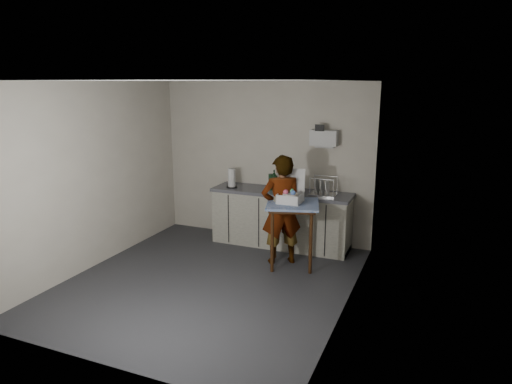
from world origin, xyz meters
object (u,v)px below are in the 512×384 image
at_px(paper_towel, 232,179).
at_px(dish_rack, 323,191).
at_px(kitchen_counter, 281,220).
at_px(soda_can, 280,188).
at_px(side_table, 293,211).
at_px(dark_bottle, 271,182).
at_px(soap_bottle, 274,180).
at_px(standing_man, 281,210).
at_px(bakery_box, 290,195).

xyz_separation_m(paper_towel, dish_rack, (1.50, 0.08, -0.08)).
distance_m(kitchen_counter, paper_towel, 1.04).
relative_size(kitchen_counter, soda_can, 20.03).
relative_size(side_table, dark_bottle, 3.57).
relative_size(soap_bottle, paper_towel, 1.05).
relative_size(standing_man, soap_bottle, 4.90).
height_order(dark_bottle, paper_towel, paper_towel).
relative_size(kitchen_counter, side_table, 2.40).
bearing_deg(bakery_box, paper_towel, 151.89).
height_order(kitchen_counter, bakery_box, bakery_box).
bearing_deg(paper_towel, bakery_box, -26.56).
relative_size(dark_bottle, bakery_box, 0.57).
xyz_separation_m(dark_bottle, dish_rack, (0.85, 0.01, -0.07)).
height_order(side_table, soap_bottle, soap_bottle).
bearing_deg(side_table, kitchen_counter, 104.20).
xyz_separation_m(soda_can, bakery_box, (0.40, -0.66, 0.07)).
relative_size(kitchen_counter, paper_towel, 7.21).
bearing_deg(dark_bottle, kitchen_counter, 8.35).
bearing_deg(bakery_box, standing_man, 172.66).
bearing_deg(soda_can, kitchen_counter, 65.27).
bearing_deg(bakery_box, dish_rack, 65.07).
distance_m(dark_bottle, paper_towel, 0.66).
xyz_separation_m(kitchen_counter, side_table, (0.43, -0.73, 0.39)).
distance_m(side_table, dark_bottle, 0.95).
xyz_separation_m(soap_bottle, bakery_box, (0.50, -0.68, -0.04)).
distance_m(dish_rack, bakery_box, 0.74).
height_order(side_table, standing_man, standing_man).
height_order(soap_bottle, soda_can, soap_bottle).
bearing_deg(soap_bottle, bakery_box, -53.77).
bearing_deg(soap_bottle, dark_bottle, -167.27).
relative_size(dark_bottle, paper_towel, 0.84).
xyz_separation_m(side_table, paper_towel, (-1.25, 0.64, 0.25)).
xyz_separation_m(kitchen_counter, soda_can, (-0.02, -0.04, 0.54)).
bearing_deg(soap_bottle, standing_man, -61.62).
height_order(soap_bottle, paper_towel, soap_bottle).
distance_m(standing_man, dark_bottle, 0.81).
xyz_separation_m(dark_bottle, paper_towel, (-0.65, -0.07, 0.02)).
bearing_deg(paper_towel, soap_bottle, 6.55).
distance_m(soap_bottle, paper_towel, 0.71).
bearing_deg(standing_man, soda_can, -100.81).
bearing_deg(soda_can, bakery_box, -58.83).
relative_size(standing_man, bakery_box, 3.48).
xyz_separation_m(side_table, dish_rack, (0.25, 0.72, 0.16)).
bearing_deg(soap_bottle, soda_can, -14.24).
xyz_separation_m(kitchen_counter, standing_man, (0.24, -0.68, 0.37)).
bearing_deg(kitchen_counter, soda_can, -114.73).
bearing_deg(soap_bottle, side_table, -52.67).
xyz_separation_m(dish_rack, bakery_box, (-0.29, -0.68, 0.06)).
height_order(standing_man, dish_rack, standing_man).
height_order(standing_man, soap_bottle, standing_man).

